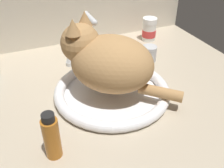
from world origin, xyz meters
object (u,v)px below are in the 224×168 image
object	(u,v)px
sink_basin	(112,91)
cat	(105,60)
pill_bottle	(149,30)
amber_bottle	(52,137)
faucet	(88,44)
metal_jar	(149,53)

from	to	relation	value
sink_basin	cat	world-z (taller)	cat
pill_bottle	amber_bottle	world-z (taller)	amber_bottle
faucet	cat	world-z (taller)	cat
sink_basin	amber_bottle	distance (cm)	27.37
pill_bottle	cat	bearing A→B (deg)	-136.89
faucet	pill_bottle	size ratio (longest dim) A/B	1.96
cat	amber_bottle	distance (cm)	27.48
pill_bottle	sink_basin	bearing A→B (deg)	-134.19
sink_basin	metal_jar	size ratio (longest dim) A/B	6.03
amber_bottle	faucet	bearing A→B (deg)	60.89
cat	amber_bottle	bearing A→B (deg)	-138.06
sink_basin	faucet	distance (cm)	22.85
cat	pill_bottle	xyz separation A→B (cm)	(32.09, 30.04, -7.29)
sink_basin	cat	distance (cm)	10.65
faucet	metal_jar	bearing A→B (deg)	-18.49
sink_basin	metal_jar	distance (cm)	26.10
faucet	cat	size ratio (longest dim) A/B	0.61
faucet	metal_jar	distance (cm)	23.05
faucet	amber_bottle	bearing A→B (deg)	-119.11
sink_basin	faucet	size ratio (longest dim) A/B	1.83
pill_bottle	amber_bottle	distance (cm)	70.76
sink_basin	pill_bottle	bearing A→B (deg)	45.81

